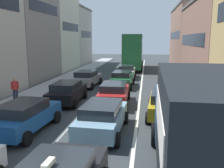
{
  "coord_description": "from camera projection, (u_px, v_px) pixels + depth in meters",
  "views": [
    {
      "loc": [
        2.12,
        -2.86,
        4.38
      ],
      "look_at": [
        0.0,
        12.0,
        1.6
      ],
      "focal_mm": 38.65,
      "sensor_mm": 36.0,
      "label": 1
    }
  ],
  "objects": [
    {
      "name": "sidewalk_left",
      "position": [
        57.0,
        83.0,
        24.26
      ],
      "size": [
        2.6,
        64.0,
        0.14
      ],
      "primitive_type": "cube",
      "color": "#A0A0A0",
      "rests_on": "ground"
    },
    {
      "name": "lane_stripe_left",
      "position": [
        106.0,
        85.0,
        23.58
      ],
      "size": [
        0.16,
        60.0,
        0.01
      ],
      "primitive_type": "cube",
      "color": "silver",
      "rests_on": "ground"
    },
    {
      "name": "lane_stripe_right",
      "position": [
        141.0,
        86.0,
        23.11
      ],
      "size": [
        0.16,
        60.0,
        0.01
      ],
      "primitive_type": "cube",
      "color": "silver",
      "rests_on": "ground"
    },
    {
      "name": "building_row_left",
      "position": [
        10.0,
        22.0,
        25.06
      ],
      "size": [
        7.2,
        43.9,
        14.13
      ],
      "rotation": [
        0.0,
        0.0,
        1.57
      ],
      "color": "#9E7556",
      "rests_on": "ground"
    },
    {
      "name": "removalist_box_truck",
      "position": [
        202.0,
        127.0,
        6.73
      ],
      "size": [
        2.81,
        7.74,
        3.58
      ],
      "rotation": [
        0.0,
        0.0,
        1.55
      ],
      "color": "navy",
      "rests_on": "ground"
    },
    {
      "name": "sedan_centre_lane_second",
      "position": [
        102.0,
        117.0,
        11.33
      ],
      "size": [
        2.2,
        4.37,
        1.49
      ],
      "rotation": [
        0.0,
        0.0,
        1.53
      ],
      "color": "#759EB7",
      "rests_on": "ground"
    },
    {
      "name": "wagon_left_lane_second",
      "position": [
        25.0,
        116.0,
        11.47
      ],
      "size": [
        2.29,
        4.41,
        1.49
      ],
      "rotation": [
        0.0,
        0.0,
        1.5
      ],
      "color": "#194C8C",
      "rests_on": "ground"
    },
    {
      "name": "hatchback_centre_lane_third",
      "position": [
        114.0,
        93.0,
        16.42
      ],
      "size": [
        2.13,
        4.34,
        1.49
      ],
      "rotation": [
        0.0,
        0.0,
        1.59
      ],
      "color": "#A51E1E",
      "rests_on": "ground"
    },
    {
      "name": "sedan_left_lane_third",
      "position": [
        67.0,
        92.0,
        16.76
      ],
      "size": [
        2.14,
        4.34,
        1.49
      ],
      "rotation": [
        0.0,
        0.0,
        1.59
      ],
      "color": "black",
      "rests_on": "ground"
    },
    {
      "name": "coupe_centre_lane_fourth",
      "position": [
        122.0,
        79.0,
        22.42
      ],
      "size": [
        2.14,
        4.34,
        1.49
      ],
      "rotation": [
        0.0,
        0.0,
        1.55
      ],
      "color": "#19592D",
      "rests_on": "ground"
    },
    {
      "name": "sedan_left_lane_fourth",
      "position": [
        87.0,
        78.0,
        22.68
      ],
      "size": [
        2.28,
        4.41,
        1.49
      ],
      "rotation": [
        0.0,
        0.0,
        1.51
      ],
      "color": "gray",
      "rests_on": "ground"
    },
    {
      "name": "sedan_centre_lane_fifth",
      "position": [
        127.0,
        71.0,
        27.57
      ],
      "size": [
        2.1,
        4.32,
        1.49
      ],
      "rotation": [
        0.0,
        0.0,
        1.58
      ],
      "color": "beige",
      "rests_on": "ground"
    },
    {
      "name": "sedan_right_lane_behind_truck",
      "position": [
        166.0,
        103.0,
        13.74
      ],
      "size": [
        2.28,
        4.41,
        1.49
      ],
      "rotation": [
        0.0,
        0.0,
        1.51
      ],
      "color": "#B29319",
      "rests_on": "ground"
    },
    {
      "name": "bus_mid_queue_primary",
      "position": [
        133.0,
        50.0,
        35.5
      ],
      "size": [
        2.86,
        10.52,
        5.06
      ],
      "rotation": [
        0.0,
        0.0,
        1.58
      ],
      "color": "#1E6033",
      "rests_on": "ground"
    },
    {
      "name": "pedestrian_near_kerb",
      "position": [
        15.0,
        88.0,
        17.33
      ],
      "size": [
        0.5,
        0.34,
        1.66
      ],
      "rotation": [
        0.0,
        0.0,
        5.11
      ],
      "color": "#262D47",
      "rests_on": "ground"
    }
  ]
}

